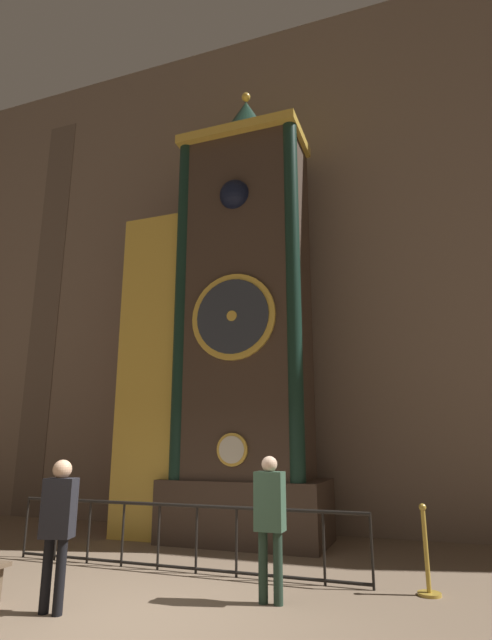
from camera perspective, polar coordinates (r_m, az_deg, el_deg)
ground_plane at (r=6.18m, az=-13.52°, el=-30.31°), size 28.00×28.00×0.00m
cathedral_back_wall at (r=12.08m, az=2.99°, el=7.50°), size 24.00×0.32×12.40m
clock_tower at (r=10.31m, az=-2.50°, el=-1.32°), size 4.16×1.77×9.64m
railing_fence at (r=7.95m, az=-7.85°, el=-22.97°), size 5.56×0.05×0.92m
visitor_near at (r=6.35m, az=-20.67°, el=-20.50°), size 0.39×0.30×1.60m
visitor_far at (r=6.34m, az=2.75°, el=-21.22°), size 0.34×0.22×1.63m
stanchion_post at (r=7.12m, az=19.99°, el=-24.80°), size 0.28×0.28×1.05m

